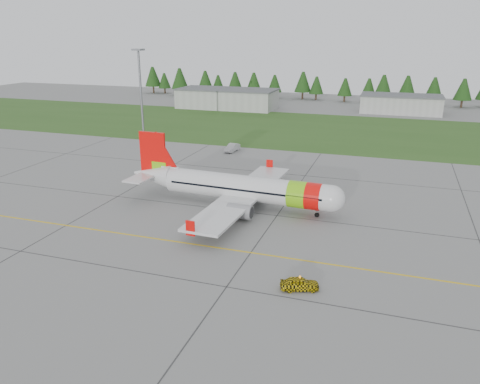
% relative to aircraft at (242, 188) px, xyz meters
% --- Properties ---
extents(ground, '(320.00, 320.00, 0.00)m').
position_rel_aircraft_xyz_m(ground, '(-4.31, -21.85, -2.82)').
color(ground, gray).
rests_on(ground, ground).
extents(aircraft, '(32.29, 29.74, 9.78)m').
position_rel_aircraft_xyz_m(aircraft, '(0.00, 0.00, 0.00)').
color(aircraft, silver).
rests_on(aircraft, ground).
extents(follow_me_car, '(1.71, 1.85, 3.75)m').
position_rel_aircraft_xyz_m(follow_me_car, '(12.55, -20.04, -0.95)').
color(follow_me_car, yellow).
rests_on(follow_me_car, ground).
extents(service_van, '(1.84, 1.75, 4.85)m').
position_rel_aircraft_xyz_m(service_van, '(-12.40, 31.05, -0.40)').
color(service_van, silver).
rests_on(service_van, ground).
extents(grass_strip, '(320.00, 50.00, 0.03)m').
position_rel_aircraft_xyz_m(grass_strip, '(-4.31, 60.15, -2.81)').
color(grass_strip, '#30561E').
rests_on(grass_strip, ground).
extents(taxi_guideline, '(120.00, 0.25, 0.02)m').
position_rel_aircraft_xyz_m(taxi_guideline, '(-4.31, -13.85, -2.81)').
color(taxi_guideline, gold).
rests_on(taxi_guideline, ground).
extents(hangar_west, '(32.00, 14.00, 6.00)m').
position_rel_aircraft_xyz_m(hangar_west, '(-34.31, 88.15, 0.18)').
color(hangar_west, '#A8A8A3').
rests_on(hangar_west, ground).
extents(hangar_east, '(24.00, 12.00, 5.20)m').
position_rel_aircraft_xyz_m(hangar_east, '(20.69, 96.15, -0.22)').
color(hangar_east, '#A8A8A3').
rests_on(hangar_east, ground).
extents(floodlight_mast, '(0.50, 0.50, 20.00)m').
position_rel_aircraft_xyz_m(floodlight_mast, '(-36.31, 36.15, 7.18)').
color(floodlight_mast, slate).
rests_on(floodlight_mast, ground).
extents(treeline, '(160.00, 8.00, 10.00)m').
position_rel_aircraft_xyz_m(treeline, '(-4.31, 116.15, 2.18)').
color(treeline, '#1C3F14').
rests_on(treeline, ground).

